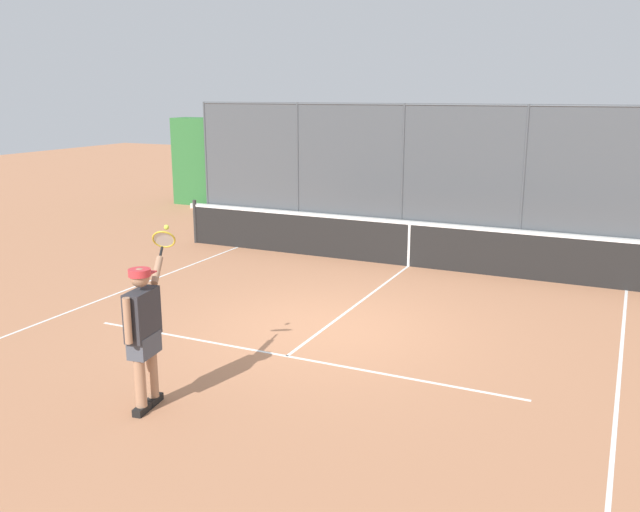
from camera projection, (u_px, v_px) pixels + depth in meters
The scene contains 5 objects.
ground_plane at pixel (325, 328), 10.68m from camera, with size 60.00×60.00×0.00m, color #B27551.
court_line_markings at pixel (276, 364), 9.25m from camera, with size 8.64×10.20×0.01m.
fence_backdrop at pixel (466, 175), 18.57m from camera, with size 19.33×1.37×3.35m.
tennis_net at pixel (409, 244), 14.34m from camera, with size 11.10×0.09×1.07m.
tennis_player at pixel (144, 327), 7.75m from camera, with size 0.61×1.37×2.01m.
Camera 1 is at (-4.21, 9.18, 3.65)m, focal length 37.78 mm.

